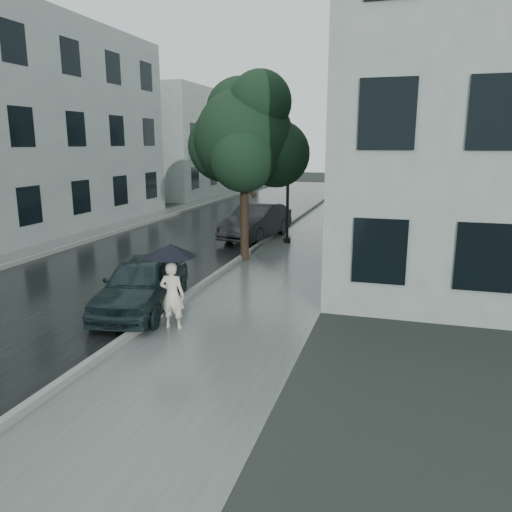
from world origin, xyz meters
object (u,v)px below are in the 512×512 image
(pedestrian, at_px, (172,295))
(car_near, at_px, (142,284))
(street_tree, at_px, (245,137))
(car_far, at_px, (256,221))
(lamp_post, at_px, (284,174))

(pedestrian, xyz_separation_m, car_near, (-1.26, 0.93, -0.09))
(street_tree, relative_size, car_far, 1.43)
(lamp_post, bearing_deg, car_far, 149.19)
(lamp_post, relative_size, car_far, 1.11)
(street_tree, height_order, car_far, street_tree)
(pedestrian, bearing_deg, car_far, -88.38)
(car_near, bearing_deg, street_tree, 73.04)
(pedestrian, distance_m, lamp_post, 10.34)
(lamp_post, distance_m, car_far, 2.56)
(car_near, relative_size, car_far, 0.88)
(pedestrian, distance_m, street_tree, 7.73)
(car_near, bearing_deg, pedestrian, -46.21)
(pedestrian, bearing_deg, lamp_post, -95.51)
(pedestrian, bearing_deg, car_near, -41.51)
(street_tree, bearing_deg, car_near, -97.35)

